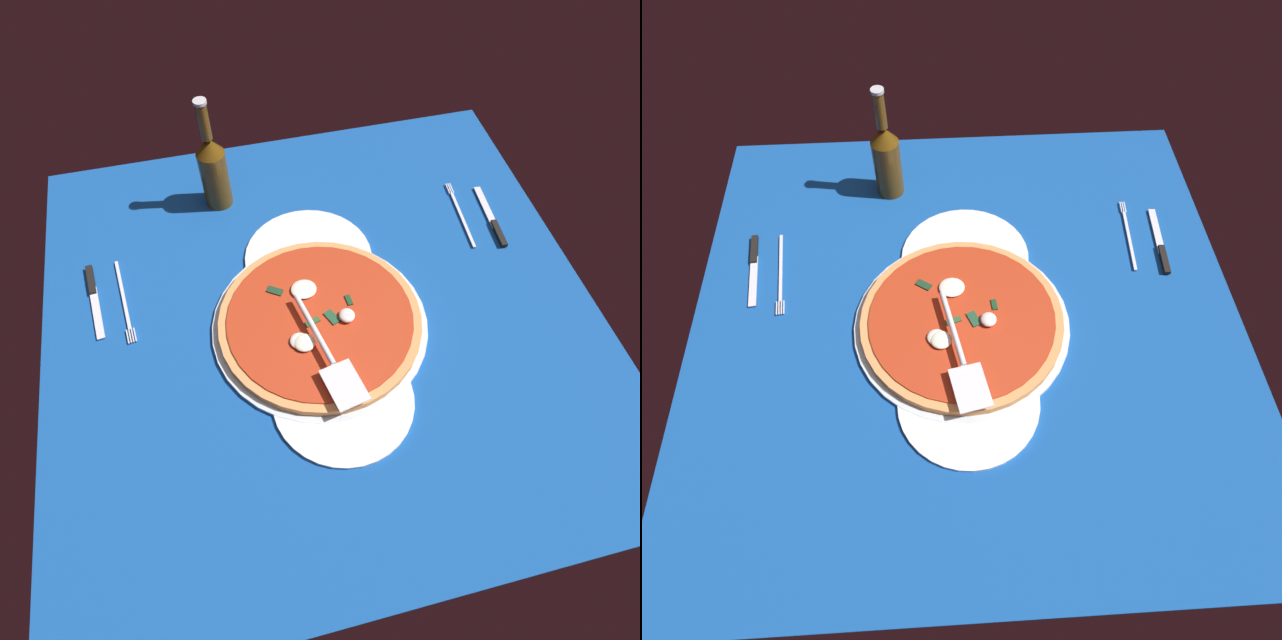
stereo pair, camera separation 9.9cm
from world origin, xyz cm
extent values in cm
cube|color=#134895|center=(0.00, 0.00, -0.40)|extent=(100.04, 100.04, 0.80)
cube|color=silver|center=(-45.85, -37.51, 0.05)|extent=(8.34, 8.34, 0.10)
cube|color=silver|center=(-45.85, -20.84, 0.05)|extent=(8.34, 8.34, 0.10)
cube|color=silver|center=(-45.85, -4.17, 0.05)|extent=(8.34, 8.34, 0.10)
cube|color=silver|center=(-45.85, 12.50, 0.05)|extent=(8.34, 8.34, 0.10)
cube|color=silver|center=(-45.85, 29.18, 0.05)|extent=(8.34, 8.34, 0.10)
cube|color=silver|center=(-45.85, 45.85, 0.05)|extent=(8.34, 8.34, 0.10)
cube|color=silver|center=(-37.51, -45.85, 0.05)|extent=(8.34, 8.34, 0.10)
cube|color=silver|center=(-37.51, -29.18, 0.05)|extent=(8.34, 8.34, 0.10)
cube|color=silver|center=(-37.51, -12.50, 0.05)|extent=(8.34, 8.34, 0.10)
cube|color=silver|center=(-37.51, 4.17, 0.05)|extent=(8.34, 8.34, 0.10)
cube|color=silver|center=(-37.51, 20.84, 0.05)|extent=(8.34, 8.34, 0.10)
cube|color=silver|center=(-37.51, 37.51, 0.05)|extent=(8.34, 8.34, 0.10)
cube|color=silver|center=(-29.18, -37.51, 0.05)|extent=(8.34, 8.34, 0.10)
cube|color=silver|center=(-29.18, -20.84, 0.05)|extent=(8.34, 8.34, 0.10)
cube|color=silver|center=(-29.18, -4.17, 0.05)|extent=(8.34, 8.34, 0.10)
cube|color=silver|center=(-29.18, 12.50, 0.05)|extent=(8.34, 8.34, 0.10)
cube|color=silver|center=(-29.18, 29.18, 0.05)|extent=(8.34, 8.34, 0.10)
cube|color=silver|center=(-29.18, 45.85, 0.05)|extent=(8.34, 8.34, 0.10)
cube|color=silver|center=(-20.84, -45.85, 0.05)|extent=(8.34, 8.34, 0.10)
cube|color=silver|center=(-20.84, -29.18, 0.05)|extent=(8.34, 8.34, 0.10)
cube|color=silver|center=(-20.84, -12.50, 0.05)|extent=(8.34, 8.34, 0.10)
cube|color=silver|center=(-20.84, 4.17, 0.05)|extent=(8.34, 8.34, 0.10)
cube|color=silver|center=(-20.84, 20.84, 0.05)|extent=(8.34, 8.34, 0.10)
cube|color=silver|center=(-20.84, 37.51, 0.05)|extent=(8.34, 8.34, 0.10)
cube|color=silver|center=(-12.50, -37.51, 0.05)|extent=(8.34, 8.34, 0.10)
cube|color=silver|center=(-12.50, -20.84, 0.05)|extent=(8.34, 8.34, 0.10)
cube|color=silver|center=(-12.50, -4.17, 0.05)|extent=(8.34, 8.34, 0.10)
cube|color=silver|center=(-12.50, 12.50, 0.05)|extent=(8.34, 8.34, 0.10)
cube|color=silver|center=(-12.50, 29.18, 0.05)|extent=(8.34, 8.34, 0.10)
cube|color=silver|center=(-12.50, 45.85, 0.05)|extent=(8.34, 8.34, 0.10)
cube|color=silver|center=(-4.17, -45.85, 0.05)|extent=(8.34, 8.34, 0.10)
cube|color=silver|center=(-4.17, -29.18, 0.05)|extent=(8.34, 8.34, 0.10)
cube|color=silver|center=(-4.17, -12.50, 0.05)|extent=(8.34, 8.34, 0.10)
cube|color=silver|center=(-4.17, 4.17, 0.05)|extent=(8.34, 8.34, 0.10)
cube|color=silver|center=(-4.17, 20.84, 0.05)|extent=(8.34, 8.34, 0.10)
cube|color=silver|center=(-4.17, 37.51, 0.05)|extent=(8.34, 8.34, 0.10)
cube|color=silver|center=(4.17, -37.51, 0.05)|extent=(8.34, 8.34, 0.10)
cube|color=silver|center=(4.17, -20.84, 0.05)|extent=(8.34, 8.34, 0.10)
cube|color=silver|center=(4.17, -4.17, 0.05)|extent=(8.34, 8.34, 0.10)
cube|color=silver|center=(4.17, 12.50, 0.05)|extent=(8.34, 8.34, 0.10)
cube|color=silver|center=(4.17, 29.18, 0.05)|extent=(8.34, 8.34, 0.10)
cube|color=silver|center=(4.17, 45.85, 0.05)|extent=(8.34, 8.34, 0.10)
cube|color=silver|center=(12.50, -45.85, 0.05)|extent=(8.34, 8.34, 0.10)
cube|color=silver|center=(12.50, -29.18, 0.05)|extent=(8.34, 8.34, 0.10)
cube|color=silver|center=(12.50, -12.50, 0.05)|extent=(8.34, 8.34, 0.10)
cube|color=silver|center=(12.50, 4.17, 0.05)|extent=(8.34, 8.34, 0.10)
cube|color=silver|center=(12.50, 20.84, 0.05)|extent=(8.34, 8.34, 0.10)
cube|color=silver|center=(12.50, 37.51, 0.05)|extent=(8.34, 8.34, 0.10)
cube|color=silver|center=(20.84, -37.51, 0.05)|extent=(8.34, 8.34, 0.10)
cube|color=silver|center=(20.84, -20.84, 0.05)|extent=(8.34, 8.34, 0.10)
cube|color=silver|center=(20.84, -4.17, 0.05)|extent=(8.34, 8.34, 0.10)
cube|color=silver|center=(20.84, 12.50, 0.05)|extent=(8.34, 8.34, 0.10)
cube|color=silver|center=(20.84, 29.18, 0.05)|extent=(8.34, 8.34, 0.10)
cube|color=silver|center=(20.84, 45.85, 0.05)|extent=(8.34, 8.34, 0.10)
cube|color=silver|center=(29.18, -45.85, 0.05)|extent=(8.34, 8.34, 0.10)
cube|color=silver|center=(29.18, -29.18, 0.05)|extent=(8.34, 8.34, 0.10)
cube|color=silver|center=(29.18, -12.50, 0.05)|extent=(8.34, 8.34, 0.10)
cube|color=silver|center=(29.18, 4.17, 0.05)|extent=(8.34, 8.34, 0.10)
cube|color=silver|center=(29.18, 20.84, 0.05)|extent=(8.34, 8.34, 0.10)
cube|color=silver|center=(29.18, 37.51, 0.05)|extent=(8.34, 8.34, 0.10)
cube|color=silver|center=(37.51, -37.51, 0.05)|extent=(8.34, 8.34, 0.10)
cube|color=silver|center=(37.51, -20.84, 0.05)|extent=(8.34, 8.34, 0.10)
cube|color=silver|center=(37.51, -4.17, 0.05)|extent=(8.34, 8.34, 0.10)
cube|color=silver|center=(37.51, 12.50, 0.05)|extent=(8.34, 8.34, 0.10)
cube|color=silver|center=(37.51, 29.18, 0.05)|extent=(8.34, 8.34, 0.10)
cube|color=silver|center=(45.85, -45.85, 0.05)|extent=(8.34, 8.34, 0.10)
cube|color=silver|center=(45.85, -29.18, 0.05)|extent=(8.34, 8.34, 0.10)
cube|color=silver|center=(45.85, -12.50, 0.05)|extent=(8.34, 8.34, 0.10)
cube|color=silver|center=(45.85, 4.17, 0.05)|extent=(8.34, 8.34, 0.10)
cube|color=silver|center=(45.85, 20.84, 0.05)|extent=(8.34, 8.34, 0.10)
cube|color=silver|center=(45.85, 37.51, 0.05)|extent=(8.34, 8.34, 0.10)
cylinder|color=silver|center=(2.39, -1.04, 0.64)|extent=(38.79, 38.79, 1.09)
cylinder|color=silver|center=(-13.56, 0.52, 0.60)|extent=(24.91, 24.91, 1.00)
cylinder|color=white|center=(17.75, -0.81, 0.60)|extent=(23.58, 23.58, 1.00)
cylinder|color=#D78F50|center=(2.39, -1.04, 1.92)|extent=(36.31, 36.31, 1.46)
cylinder|color=#B03117|center=(2.39, -1.04, 2.80)|extent=(33.30, 33.30, 0.30)
ellipsoid|color=silver|center=(7.14, -4.91, 3.49)|extent=(3.65, 3.75, 1.08)
ellipsoid|color=white|center=(3.52, 3.56, 3.65)|extent=(3.00, 2.84, 1.40)
ellipsoid|color=white|center=(6.48, -5.67, 3.36)|extent=(3.31, 3.30, 0.82)
ellipsoid|color=white|center=(-4.13, -2.53, 3.37)|extent=(4.39, 4.73, 0.85)
cube|color=#184022|center=(0.14, 4.93, 3.10)|extent=(2.31, 1.12, 0.30)
cube|color=#1A3C25|center=(-5.21, -7.67, 3.10)|extent=(2.78, 3.17, 0.30)
cube|color=#1F4A30|center=(2.88, 1.03, 3.10)|extent=(3.47, 2.71, 0.30)
cube|color=#2A532B|center=(3.05, -2.57, 3.10)|extent=(1.91, 2.90, 0.30)
cube|color=silver|center=(17.02, -0.54, 4.50)|extent=(9.02, 7.05, 0.30)
cylinder|color=silver|center=(5.60, -2.86, 4.85)|extent=(15.11, 4.01, 1.00)
cube|color=white|center=(-12.67, -37.92, 0.40)|extent=(17.71, 13.16, 0.60)
cube|color=silver|center=(-12.95, -35.37, 0.83)|extent=(16.62, 2.42, 0.25)
cube|color=silver|center=(-3.11, -34.95, 0.83)|extent=(3.01, 0.55, 0.25)
cube|color=silver|center=(-3.16, -34.51, 0.83)|extent=(3.01, 0.55, 0.25)
cube|color=silver|center=(-3.21, -34.07, 0.83)|extent=(3.01, 0.55, 0.25)
cube|color=silver|center=(-3.25, -33.64, 0.83)|extent=(3.01, 0.55, 0.25)
cube|color=black|center=(-17.54, -41.04, 1.10)|extent=(7.00, 1.95, 0.80)
cube|color=silver|center=(-9.82, -40.19, 0.83)|extent=(12.17, 2.71, 0.25)
cube|color=white|center=(-15.58, 36.72, 0.40)|extent=(21.59, 14.55, 0.60)
cube|color=silver|center=(-15.80, 33.79, 0.83)|extent=(15.42, 1.71, 0.25)
cube|color=silver|center=(-24.95, 34.89, 0.83)|extent=(3.01, 0.44, 0.25)
cube|color=silver|center=(-24.98, 34.45, 0.83)|extent=(3.01, 0.44, 0.25)
cube|color=silver|center=(-25.01, 34.01, 0.83)|extent=(3.01, 0.44, 0.25)
cube|color=black|center=(-10.22, 39.29, 1.10)|extent=(6.96, 1.69, 0.80)
cube|color=silver|center=(-17.95, 39.85, 0.83)|extent=(12.12, 2.27, 0.25)
cylinder|color=#53370D|center=(-33.34, -14.26, 6.61)|extent=(5.73, 5.73, 13.02)
cone|color=#53370D|center=(-33.34, -14.26, 14.87)|extent=(5.73, 5.73, 3.50)
cylinder|color=#53370D|center=(-33.34, -14.26, 20.37)|extent=(2.18, 2.18, 7.50)
cylinder|color=#B7B7BC|center=(-33.34, -14.26, 24.42)|extent=(2.51, 2.51, 0.60)
camera|label=1|loc=(55.62, -14.02, 84.44)|focal=31.09mm
camera|label=2|loc=(57.09, -4.26, 84.44)|focal=31.09mm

